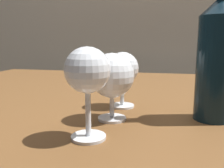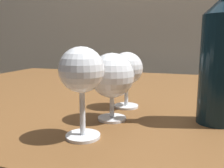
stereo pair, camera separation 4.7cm
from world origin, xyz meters
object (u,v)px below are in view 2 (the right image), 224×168
at_px(wine_glass_white, 127,70).
at_px(wine_bottle, 221,57).
at_px(wine_glass_amber, 82,72).
at_px(wine_glass_cabernet, 112,77).

relative_size(wine_glass_white, wine_bottle, 0.40).
xyz_separation_m(wine_glass_amber, wine_glass_cabernet, (0.02, 0.10, -0.02)).
height_order(wine_glass_amber, wine_bottle, wine_bottle).
relative_size(wine_glass_cabernet, wine_bottle, 0.41).
xyz_separation_m(wine_glass_cabernet, wine_bottle, (0.20, 0.04, 0.04)).
relative_size(wine_glass_amber, wine_glass_cabernet, 1.11).
distance_m(wine_glass_amber, wine_glass_white, 0.20).
bearing_deg(wine_glass_white, wine_bottle, -15.64).
height_order(wine_glass_cabernet, wine_glass_white, wine_glass_cabernet).
distance_m(wine_glass_cabernet, wine_bottle, 0.20).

